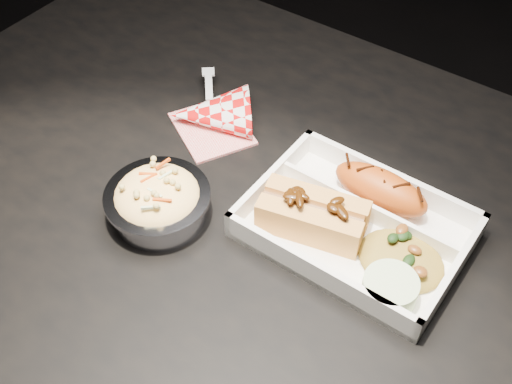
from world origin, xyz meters
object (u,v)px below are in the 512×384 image
foil_coleslaw_cup (158,200)px  napkin_fork (210,114)px  dining_table (276,267)px  fried_pastry (381,189)px  food_tray (356,229)px  hotdog (313,213)px

foil_coleslaw_cup → napkin_fork: size_ratio=0.80×
napkin_fork → dining_table: bearing=21.8°
foil_coleslaw_cup → napkin_fork: (-0.05, 0.17, -0.01)m
dining_table → fried_pastry: 0.18m
dining_table → food_tray: food_tray is taller
dining_table → hotdog: size_ratio=8.91×
fried_pastry → dining_table: bearing=-131.8°
food_tray → napkin_fork: 0.27m
foil_coleslaw_cup → napkin_fork: bearing=107.7°
hotdog → napkin_fork: napkin_fork is taller
hotdog → foil_coleslaw_cup: (-0.16, -0.09, -0.00)m
dining_table → napkin_fork: 0.23m
fried_pastry → foil_coleslaw_cup: bearing=-141.4°
hotdog → napkin_fork: bearing=145.4°
dining_table → food_tray: (0.08, 0.04, 0.10)m
food_tray → hotdog: size_ratio=1.87×
napkin_fork → food_tray: bearing=37.9°
food_tray → hotdog: bearing=-149.2°
fried_pastry → napkin_fork: napkin_fork is taller
food_tray → fried_pastry: bearing=90.0°
food_tray → hotdog: hotdog is taller
fried_pastry → foil_coleslaw_cup: (-0.21, -0.17, -0.00)m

